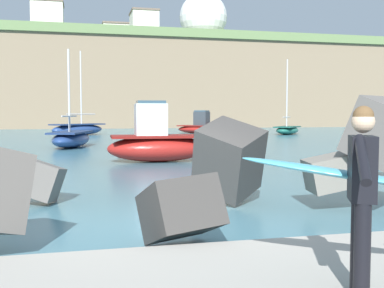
% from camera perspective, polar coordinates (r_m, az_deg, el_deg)
% --- Properties ---
extents(ground_plane, '(400.00, 400.00, 0.00)m').
position_cam_1_polar(ground_plane, '(8.07, -3.07, -10.25)').
color(ground_plane, '#42707F').
extents(breakwater_jetty, '(32.48, 7.18, 2.85)m').
position_cam_1_polar(breakwater_jetty, '(9.19, -7.05, -0.71)').
color(breakwater_jetty, '#605B56').
rests_on(breakwater_jetty, ground).
extents(surfer_with_board, '(2.04, 1.52, 1.78)m').
position_cam_1_polar(surfer_with_board, '(4.72, 19.29, -4.62)').
color(surfer_with_board, black).
rests_on(surfer_with_board, walkway_path).
extents(boat_near_centre, '(4.19, 1.93, 2.47)m').
position_cam_1_polar(boat_near_centre, '(19.16, -4.25, 0.18)').
color(boat_near_centre, maroon).
rests_on(boat_near_centre, ground).
extents(boat_near_right, '(4.16, 4.48, 7.07)m').
position_cam_1_polar(boat_near_right, '(45.80, 11.48, 1.73)').
color(boat_near_right, '#1E6656').
rests_on(boat_near_right, ground).
extents(boat_mid_right, '(4.70, 4.29, 2.30)m').
position_cam_1_polar(boat_mid_right, '(47.12, 0.90, 2.13)').
color(boat_mid_right, maroon).
rests_on(boat_mid_right, ground).
extents(boat_far_left, '(2.91, 5.17, 5.62)m').
position_cam_1_polar(boat_far_left, '(28.20, -14.40, 0.65)').
color(boat_far_left, navy).
rests_on(boat_far_left, ground).
extents(boat_far_right, '(5.49, 5.21, 7.64)m').
position_cam_1_polar(boat_far_right, '(43.90, -13.65, 1.79)').
color(boat_far_right, navy).
rests_on(boat_far_right, ground).
extents(headland_bluff, '(100.18, 40.89, 13.61)m').
position_cam_1_polar(headland_bluff, '(83.54, -12.30, 6.92)').
color(headland_bluff, '#847056').
rests_on(headland_bluff, ground).
extents(radar_dome, '(8.96, 8.96, 11.01)m').
position_cam_1_polar(radar_dome, '(91.47, 1.38, 14.81)').
color(radar_dome, silver).
rests_on(radar_dome, headland_bluff).
extents(station_building_west, '(5.24, 6.71, 5.09)m').
position_cam_1_polar(station_building_west, '(91.92, -9.19, 12.51)').
color(station_building_west, silver).
rests_on(station_building_west, headland_bluff).
extents(station_building_central, '(5.11, 5.19, 6.16)m').
position_cam_1_polar(station_building_central, '(81.17, -17.09, 13.98)').
color(station_building_central, silver).
rests_on(station_building_central, headland_bluff).
extents(station_building_east, '(4.50, 5.72, 5.38)m').
position_cam_1_polar(station_building_east, '(81.19, -5.83, 13.83)').
color(station_building_east, silver).
rests_on(station_building_east, headland_bluff).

